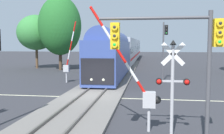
{
  "coord_description": "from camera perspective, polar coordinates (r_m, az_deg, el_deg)",
  "views": [
    {
      "loc": [
        4.05,
        -18.25,
        3.92
      ],
      "look_at": [
        1.1,
        2.94,
        2.0
      ],
      "focal_mm": 41.34,
      "sensor_mm": 36.0,
      "label": 1
    }
  ],
  "objects": [
    {
      "name": "crossing_signal_mast",
      "position": [
        10.83,
        13.24,
        -2.57
      ],
      "size": [
        1.36,
        0.44,
        4.09
      ],
      "color": "#B2B2B7",
      "rests_on": "ground"
    },
    {
      "name": "road_centre_stripe",
      "position": [
        19.1,
        -4.51,
        -6.72
      ],
      "size": [
        44.0,
        0.2,
        0.01
      ],
      "color": "beige",
      "rests_on": "ground"
    },
    {
      "name": "ground_plane",
      "position": [
        19.1,
        -4.51,
        -6.73
      ],
      "size": [
        220.0,
        220.0,
        0.0
      ],
      "primitive_type": "plane",
      "color": "#333338"
    },
    {
      "name": "traffic_signal_far_side",
      "position": [
        27.35,
        11.55,
        5.42
      ],
      "size": [
        0.53,
        0.38,
        6.16
      ],
      "color": "#4C4C51",
      "rests_on": "ground"
    },
    {
      "name": "commuter_train",
      "position": [
        50.57,
        3.35,
        3.76
      ],
      "size": [
        3.04,
        63.72,
        5.16
      ],
      "color": "#384C93",
      "rests_on": "railway_track"
    },
    {
      "name": "pine_left_background",
      "position": [
        43.13,
        -16.42,
        7.31
      ],
      "size": [
        6.02,
        6.02,
        8.53
      ],
      "color": "brown",
      "rests_on": "ground"
    },
    {
      "name": "oak_behind_train",
      "position": [
        39.63,
        -11.46,
        8.93
      ],
      "size": [
        6.36,
        6.36,
        11.02
      ],
      "color": "#4C3828",
      "rests_on": "ground"
    },
    {
      "name": "traffic_signal_near_right",
      "position": [
        9.71,
        14.05,
        4.53
      ],
      "size": [
        4.49,
        0.38,
        5.11
      ],
      "color": "#4C4C51",
      "rests_on": "ground"
    },
    {
      "name": "crossing_gate_near",
      "position": [
        11.57,
        6.86,
        -4.96
      ],
      "size": [
        3.21,
        0.4,
        5.59
      ],
      "color": "#B7B7BC",
      "rests_on": "ground"
    },
    {
      "name": "railway_track",
      "position": [
        19.08,
        -4.52,
        -6.45
      ],
      "size": [
        4.4,
        80.0,
        0.32
      ],
      "color": "slate",
      "rests_on": "ground"
    },
    {
      "name": "crossing_gate_far",
      "position": [
        26.45,
        -9.93,
        0.8
      ],
      "size": [
        1.63,
        0.4,
        6.15
      ],
      "color": "#B7B7BC",
      "rests_on": "ground"
    }
  ]
}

